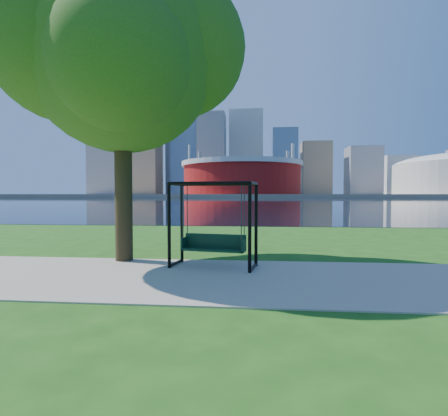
# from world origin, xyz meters

# --- Properties ---
(ground) EXTENTS (900.00, 900.00, 0.00)m
(ground) POSITION_xyz_m (0.00, 0.00, 0.00)
(ground) COLOR #1E5114
(ground) RESTS_ON ground
(path) EXTENTS (120.00, 4.00, 0.03)m
(path) POSITION_xyz_m (0.00, -0.50, 0.01)
(path) COLOR #9E937F
(path) RESTS_ON ground
(river) EXTENTS (900.00, 180.00, 0.02)m
(river) POSITION_xyz_m (0.00, 102.00, 0.01)
(river) COLOR black
(river) RESTS_ON ground
(far_bank) EXTENTS (900.00, 228.00, 2.00)m
(far_bank) POSITION_xyz_m (0.00, 306.00, 1.00)
(far_bank) COLOR #937F60
(far_bank) RESTS_ON ground
(stadium) EXTENTS (83.00, 83.00, 32.00)m
(stadium) POSITION_xyz_m (-10.00, 235.00, 14.23)
(stadium) COLOR maroon
(stadium) RESTS_ON far_bank
(skyline) EXTENTS (392.00, 66.00, 96.50)m
(skyline) POSITION_xyz_m (-4.27, 319.39, 35.89)
(skyline) COLOR gray
(skyline) RESTS_ON far_bank
(swing) EXTENTS (2.24, 1.27, 2.17)m
(swing) POSITION_xyz_m (-0.60, 0.63, 1.05)
(swing) COLOR black
(swing) RESTS_ON ground
(park_tree) EXTENTS (6.66, 6.02, 8.28)m
(park_tree) POSITION_xyz_m (-3.23, 1.31, 5.75)
(park_tree) COLOR black
(park_tree) RESTS_ON ground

